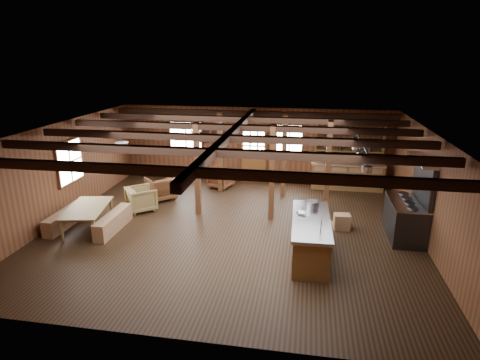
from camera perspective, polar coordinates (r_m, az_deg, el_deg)
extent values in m
cube|color=black|center=(11.14, -1.25, -7.20)|extent=(10.00, 9.00, 0.02)
cube|color=black|center=(10.29, -1.36, 7.22)|extent=(10.00, 9.00, 0.02)
cube|color=#542D18|center=(12.56, -24.37, 0.93)|extent=(0.02, 9.00, 2.80)
cube|color=#542D18|center=(10.89, 25.55, -1.61)|extent=(0.02, 9.00, 2.80)
cube|color=#542D18|center=(14.93, 2.00, 4.94)|extent=(10.00, 0.02, 2.80)
cube|color=#542D18|center=(6.62, -8.92, -12.12)|extent=(10.00, 0.02, 2.80)
cube|color=black|center=(7.01, -6.83, 1.07)|extent=(9.80, 0.12, 0.18)
cube|color=black|center=(8.40, -3.96, 3.93)|extent=(9.80, 0.12, 0.18)
cube|color=black|center=(9.83, -1.91, 5.96)|extent=(9.80, 0.12, 0.18)
cube|color=black|center=(11.28, -0.37, 7.47)|extent=(9.80, 0.12, 0.18)
cube|color=black|center=(12.74, 0.82, 8.63)|extent=(9.80, 0.12, 0.18)
cube|color=black|center=(14.01, 1.66, 9.43)|extent=(9.80, 0.12, 0.18)
cube|color=black|center=(10.31, -1.35, 6.51)|extent=(0.18, 8.82, 0.18)
cube|color=#482314|center=(11.83, -6.09, 1.48)|extent=(0.15, 0.15, 2.80)
cube|color=#482314|center=(13.85, -2.85, 3.93)|extent=(0.15, 0.15, 2.80)
cube|color=#482314|center=(11.45, 4.57, 0.97)|extent=(0.15, 0.15, 2.80)
cube|color=#482314|center=(13.55, 6.29, 3.54)|extent=(0.15, 0.15, 2.80)
cube|color=#482314|center=(12.39, 12.40, 1.90)|extent=(0.15, 0.15, 2.80)
cube|color=brown|center=(15.08, 1.94, 1.74)|extent=(0.90, 0.06, 1.10)
cube|color=#482314|center=(15.03, 0.14, 3.66)|extent=(0.06, 0.08, 2.10)
cube|color=#482314|center=(14.90, 3.79, 3.50)|extent=(0.06, 0.08, 2.10)
cube|color=#482314|center=(14.73, 2.00, 7.63)|extent=(1.02, 0.08, 0.06)
cube|color=white|center=(14.84, 1.98, 5.46)|extent=(0.84, 0.02, 0.90)
cube|color=white|center=(15.40, -7.70, 5.94)|extent=(1.20, 0.02, 1.20)
cube|color=#482314|center=(15.40, -7.70, 5.94)|extent=(1.32, 0.06, 1.32)
cube|color=white|center=(14.73, 7.02, 5.44)|extent=(0.90, 0.02, 1.20)
cube|color=#482314|center=(14.73, 7.02, 5.44)|extent=(1.02, 0.06, 1.32)
cube|color=white|center=(12.88, -23.09, 2.40)|extent=(0.02, 1.20, 1.20)
cube|color=#482314|center=(12.88, -23.09, 2.40)|extent=(0.14, 1.24, 1.32)
cube|color=silver|center=(15.03, -2.96, 6.57)|extent=(0.50, 0.03, 0.40)
cube|color=black|center=(15.02, -2.96, 6.56)|extent=(0.55, 0.02, 0.45)
cube|color=silver|center=(15.19, -5.17, 6.25)|extent=(0.35, 0.03, 0.45)
cube|color=black|center=(15.18, -5.18, 6.25)|extent=(0.40, 0.02, 0.50)
cube|color=silver|center=(15.13, -2.93, 4.71)|extent=(0.40, 0.03, 0.30)
cube|color=black|center=(15.12, -2.93, 4.70)|extent=(0.45, 0.02, 0.35)
cube|color=brown|center=(14.82, 14.94, 0.45)|extent=(2.50, 0.55, 0.90)
cube|color=brown|center=(14.67, 15.09, 2.22)|extent=(2.55, 0.60, 0.06)
cube|color=brown|center=(14.62, 15.21, 4.06)|extent=(2.30, 0.35, 0.04)
cube|color=brown|center=(14.55, 15.32, 5.40)|extent=(2.30, 0.35, 0.04)
cube|color=brown|center=(14.49, 15.43, 6.76)|extent=(2.30, 0.35, 0.04)
cube|color=brown|center=(14.48, 10.77, 5.66)|extent=(0.04, 0.35, 1.40)
cube|color=brown|center=(14.71, 19.79, 5.12)|extent=(0.04, 0.35, 1.40)
cylinder|color=#2F2F32|center=(11.29, -16.56, 6.21)|extent=(0.02, 0.02, 0.45)
cone|color=white|center=(11.35, -16.42, 4.61)|extent=(0.36, 0.36, 0.22)
cylinder|color=#2F2F32|center=(12.59, -6.36, 7.93)|extent=(0.02, 0.02, 0.45)
cone|color=white|center=(12.65, -6.31, 6.48)|extent=(0.36, 0.36, 0.22)
cylinder|color=#2F2F32|center=(10.53, 16.83, 5.27)|extent=(0.04, 3.00, 0.04)
cylinder|color=#2F2F32|center=(9.26, 17.69, 2.70)|extent=(0.01, 0.01, 0.28)
cylinder|color=#BBBDC2|center=(9.31, 17.57, 1.46)|extent=(0.24, 0.24, 0.14)
cylinder|color=#2F2F32|center=(9.68, 17.49, 3.64)|extent=(0.01, 0.01, 0.18)
cylinder|color=#2F2F32|center=(9.72, 17.40, 2.72)|extent=(0.20, 0.20, 0.14)
cylinder|color=#2F2F32|center=(10.11, 16.93, 4.26)|extent=(0.01, 0.01, 0.18)
cylinder|color=#BBBDC2|center=(10.15, 16.85, 3.38)|extent=(0.19, 0.19, 0.14)
cylinder|color=#2F2F32|center=(10.57, 17.02, 4.53)|extent=(0.01, 0.01, 0.28)
cylinder|color=#2F2F32|center=(10.61, 16.93, 3.43)|extent=(0.26, 0.26, 0.14)
cylinder|color=#2F2F32|center=(10.98, 16.29, 5.33)|extent=(0.01, 0.01, 0.17)
cylinder|color=#BBBDC2|center=(11.01, 16.22, 4.54)|extent=(0.22, 0.22, 0.14)
cylinder|color=#2F2F32|center=(11.44, 16.63, 5.51)|extent=(0.01, 0.01, 0.28)
cylinder|color=#2F2F32|center=(11.49, 16.54, 4.50)|extent=(0.23, 0.23, 0.14)
cylinder|color=#2F2F32|center=(11.87, 16.23, 6.20)|extent=(0.01, 0.01, 0.18)
cylinder|color=#BBBDC2|center=(11.90, 16.16, 5.44)|extent=(0.25, 0.25, 0.14)
cube|color=brown|center=(9.80, 9.96, -8.27)|extent=(0.85, 2.42, 0.86)
cube|color=#BBBDC2|center=(9.61, 10.11, -5.74)|extent=(0.93, 2.52, 0.08)
cylinder|color=#2F2F32|center=(9.06, 10.10, -7.22)|extent=(0.44, 0.44, 0.06)
cylinder|color=#BBBDC2|center=(9.00, 11.43, -6.41)|extent=(0.03, 0.03, 0.30)
cube|color=brown|center=(11.47, 14.28, -5.78)|extent=(0.52, 0.39, 0.43)
cube|color=#2F2F32|center=(11.42, 22.51, -5.24)|extent=(0.87, 1.63, 0.98)
cube|color=#BBBDC2|center=(11.25, 22.81, -2.84)|extent=(0.89, 1.65, 0.04)
cube|color=#2F2F32|center=(11.16, 24.75, -0.12)|extent=(0.12, 1.63, 1.09)
cube|color=#BBBDC2|center=(10.99, 24.50, 2.62)|extent=(0.40, 1.74, 0.05)
imported|color=olive|center=(11.89, -20.63, -5.05)|extent=(1.33, 1.94, 0.63)
cube|color=brown|center=(12.31, -23.63, -5.06)|extent=(0.32, 1.69, 0.47)
cube|color=brown|center=(11.59, -17.57, -5.71)|extent=(0.32, 1.73, 0.48)
imported|color=#5A321B|center=(13.58, -11.19, -1.12)|extent=(1.19, 1.19, 0.77)
imported|color=brown|center=(14.55, -2.70, 0.33)|extent=(0.98, 0.99, 0.71)
imported|color=olive|center=(12.75, -13.84, -2.61)|extent=(1.14, 1.14, 0.75)
cylinder|color=#BBBDC2|center=(10.26, 10.29, -3.44)|extent=(0.29, 0.29, 0.18)
imported|color=silver|center=(9.83, 8.65, -4.68)|extent=(0.24, 0.24, 0.06)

